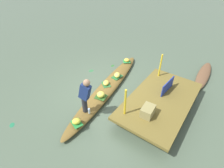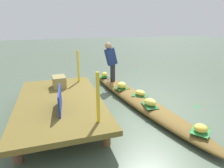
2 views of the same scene
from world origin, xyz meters
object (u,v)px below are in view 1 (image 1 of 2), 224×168
(banana_bunch_2, at_px, (106,83))
(banana_bunch_3, at_px, (127,60))
(moored_boat, at_px, (203,75))
(banana_bunch_0, at_px, (101,95))
(vendor_person, at_px, (85,94))
(water_bottle, at_px, (89,111))
(market_banner, at_px, (168,86))
(produce_crate, at_px, (148,111))
(banana_bunch_4, at_px, (76,121))
(vendor_boat, at_px, (107,88))
(banana_bunch_1, at_px, (117,75))

(banana_bunch_2, distance_m, banana_bunch_3, 1.92)
(moored_boat, relative_size, banana_bunch_0, 8.91)
(vendor_person, xyz_separation_m, water_bottle, (0.01, 0.10, -0.61))
(moored_boat, distance_m, banana_bunch_3, 3.26)
(market_banner, bearing_deg, produce_crate, 2.85)
(banana_bunch_0, height_order, produce_crate, produce_crate)
(water_bottle, relative_size, produce_crate, 0.42)
(moored_boat, height_order, water_bottle, water_bottle)
(banana_bunch_0, height_order, water_bottle, banana_bunch_0)
(moored_boat, relative_size, banana_bunch_2, 8.39)
(banana_bunch_4, height_order, vendor_person, vendor_person)
(water_bottle, bearing_deg, vendor_boat, -164.95)
(vendor_person, height_order, water_bottle, vendor_person)
(banana_bunch_1, distance_m, banana_bunch_2, 0.65)
(banana_bunch_1, relative_size, banana_bunch_3, 1.29)
(banana_bunch_4, height_order, water_bottle, water_bottle)
(vendor_boat, xyz_separation_m, banana_bunch_1, (-0.70, -0.02, 0.20))
(market_banner, bearing_deg, banana_bunch_2, -67.18)
(banana_bunch_1, relative_size, produce_crate, 0.69)
(banana_bunch_0, bearing_deg, banana_bunch_2, -157.35)
(banana_bunch_3, height_order, banana_bunch_4, banana_bunch_4)
(banana_bunch_0, bearing_deg, market_banner, 126.85)
(moored_boat, height_order, banana_bunch_4, banana_bunch_4)
(moored_boat, relative_size, banana_bunch_1, 7.77)
(banana_bunch_3, xyz_separation_m, water_bottle, (3.36, 0.73, 0.02))
(vendor_boat, xyz_separation_m, banana_bunch_2, (-0.05, -0.08, 0.19))
(banana_bunch_3, distance_m, produce_crate, 3.46)
(water_bottle, xyz_separation_m, produce_crate, (-0.78, 1.55, 0.27))
(banana_bunch_1, bearing_deg, banana_bunch_0, 9.52)
(produce_crate, bearing_deg, vendor_boat, -108.18)
(banana_bunch_2, bearing_deg, banana_bunch_1, 175.09)
(banana_bunch_0, xyz_separation_m, water_bottle, (0.80, 0.18, -0.01))
(banana_bunch_0, relative_size, banana_bunch_2, 0.94)
(moored_boat, xyz_separation_m, market_banner, (2.31, -0.74, 0.55))
(vendor_boat, xyz_separation_m, market_banner, (-0.72, 1.98, 0.54))
(banana_bunch_0, bearing_deg, banana_bunch_4, 6.57)
(moored_boat, xyz_separation_m, banana_bunch_3, (1.09, -3.07, 0.20))
(banana_bunch_0, height_order, banana_bunch_2, banana_bunch_0)
(vendor_person, relative_size, water_bottle, 6.75)
(banana_bunch_2, bearing_deg, vendor_boat, 58.17)
(moored_boat, relative_size, water_bottle, 12.70)
(vendor_boat, xyz_separation_m, moored_boat, (-3.03, 2.72, -0.01))
(vendor_boat, bearing_deg, banana_bunch_1, 172.95)
(produce_crate, bearing_deg, banana_bunch_1, -124.26)
(banana_bunch_3, bearing_deg, banana_bunch_4, 10.22)
(vendor_person, bearing_deg, banana_bunch_0, -174.22)
(produce_crate, bearing_deg, banana_bunch_3, -138.51)
(banana_bunch_2, relative_size, market_banner, 0.35)
(banana_bunch_2, bearing_deg, moored_boat, 136.87)
(vendor_boat, distance_m, vendor_person, 1.65)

